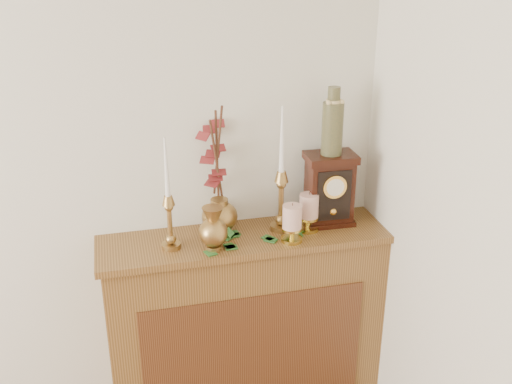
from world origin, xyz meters
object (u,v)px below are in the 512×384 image
object	(u,v)px
candlestick_left	(169,213)
bud_vase	(213,229)
ceramic_vase	(333,125)
ginger_jar	(215,173)
mantel_clock	(329,190)
candlestick_center	(281,191)

from	to	relation	value
candlestick_left	bud_vase	bearing A→B (deg)	-20.41
bud_vase	ceramic_vase	xyz separation A→B (m)	(0.53, 0.13, 0.35)
candlestick_left	ginger_jar	world-z (taller)	ginger_jar
candlestick_left	bud_vase	xyz separation A→B (m)	(0.16, -0.06, -0.06)
mantel_clock	ceramic_vase	bearing A→B (deg)	90.00
bud_vase	ceramic_vase	world-z (taller)	ceramic_vase
candlestick_left	ginger_jar	distance (m)	0.27
candlestick_center	mantel_clock	size ratio (longest dim) A/B	1.71
candlestick_center	mantel_clock	world-z (taller)	candlestick_center
candlestick_center	ginger_jar	distance (m)	0.29
candlestick_left	candlestick_center	bearing A→B (deg)	6.68
candlestick_left	bud_vase	size ratio (longest dim) A/B	2.49
bud_vase	mantel_clock	world-z (taller)	mantel_clock
ginger_jar	ceramic_vase	distance (m)	0.53
candlestick_left	ginger_jar	bearing A→B (deg)	33.07
candlestick_center	bud_vase	xyz separation A→B (m)	(-0.31, -0.12, -0.08)
candlestick_left	ginger_jar	size ratio (longest dim) A/B	0.83
ginger_jar	ceramic_vase	xyz separation A→B (m)	(0.49, -0.06, 0.19)
candlestick_center	ginger_jar	bearing A→B (deg)	163.16
candlestick_left	candlestick_center	xyz separation A→B (m)	(0.47, 0.06, 0.02)
mantel_clock	ginger_jar	bearing A→B (deg)	174.22
candlestick_center	mantel_clock	bearing A→B (deg)	3.54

